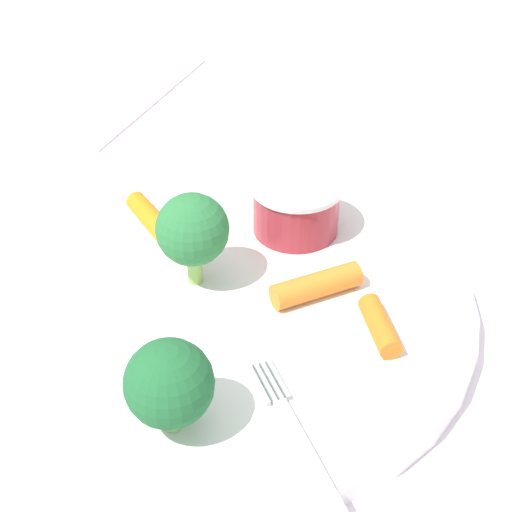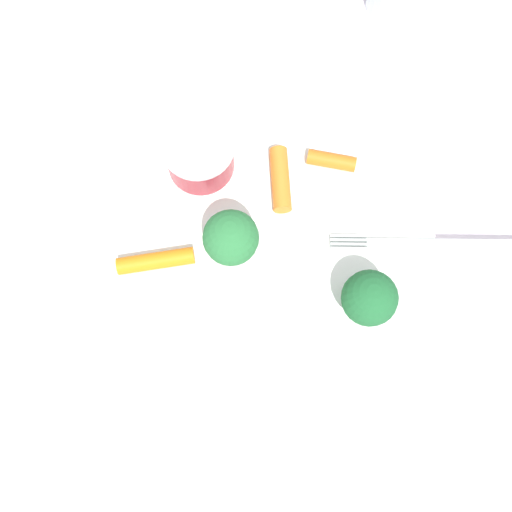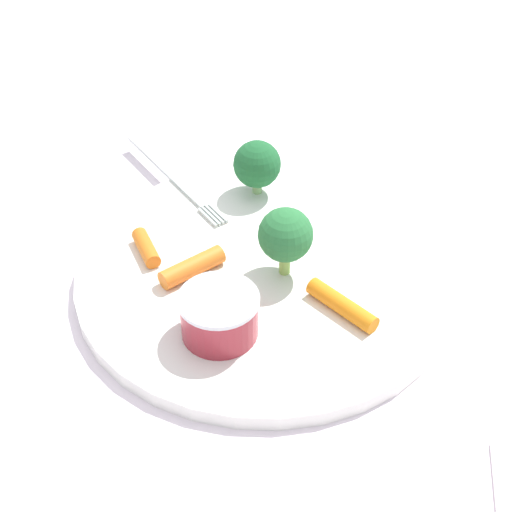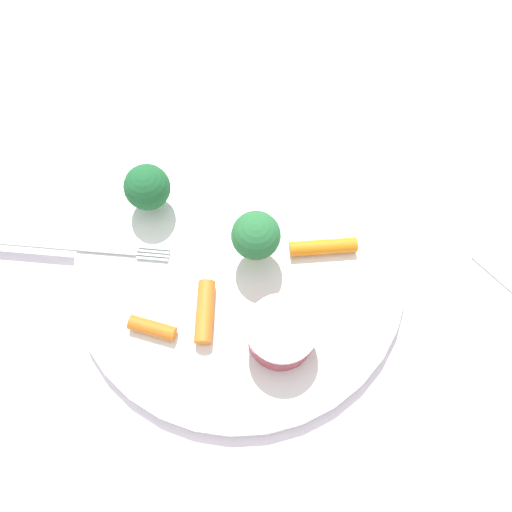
{
  "view_description": "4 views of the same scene",
  "coord_description": "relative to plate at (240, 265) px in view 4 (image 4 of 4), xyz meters",
  "views": [
    {
      "loc": [
        0.31,
        0.07,
        0.28
      ],
      "look_at": [
        -0.01,
        0.02,
        0.03
      ],
      "focal_mm": 51.86,
      "sensor_mm": 36.0,
      "label": 1
    },
    {
      "loc": [
        0.08,
        -0.12,
        0.45
      ],
      "look_at": [
        0.01,
        -0.01,
        0.03
      ],
      "focal_mm": 42.03,
      "sensor_mm": 36.0,
      "label": 2
    },
    {
      "loc": [
        -0.43,
        0.03,
        0.39
      ],
      "look_at": [
        -0.0,
        0.01,
        0.02
      ],
      "focal_mm": 53.34,
      "sensor_mm": 36.0,
      "label": 3
    },
    {
      "loc": [
        -0.12,
        0.14,
        0.43
      ],
      "look_at": [
        -0.01,
        -0.01,
        0.03
      ],
      "focal_mm": 36.97,
      "sensor_mm": 36.0,
      "label": 4
    }
  ],
  "objects": [
    {
      "name": "ground_plane",
      "position": [
        0.0,
        0.0,
        -0.01
      ],
      "size": [
        2.4,
        2.4,
        0.0
      ],
      "primitive_type": "plane",
      "color": "white"
    },
    {
      "name": "plate",
      "position": [
        0.0,
        0.0,
        0.0
      ],
      "size": [
        0.29,
        0.29,
        0.01
      ],
      "primitive_type": "cylinder",
      "color": "white",
      "rests_on": "ground_plane"
    },
    {
      "name": "sauce_cup",
      "position": [
        -0.07,
        0.04,
        0.02
      ],
      "size": [
        0.06,
        0.06,
        0.03
      ],
      "color": "#9D2935",
      "rests_on": "plate"
    },
    {
      "name": "broccoli_floret_0",
      "position": [
        -0.01,
        -0.01,
        0.04
      ],
      "size": [
        0.04,
        0.04,
        0.06
      ],
      "color": "#93C45C",
      "rests_on": "plate"
    },
    {
      "name": "broccoli_floret_1",
      "position": [
        0.1,
        -0.0,
        0.03
      ],
      "size": [
        0.04,
        0.04,
        0.05
      ],
      "color": "#8AB974",
      "rests_on": "plate"
    },
    {
      "name": "carrot_stick_0",
      "position": [
        -0.01,
        0.05,
        0.01
      ],
      "size": [
        0.04,
        0.05,
        0.01
      ],
      "primitive_type": "cylinder",
      "rotation": [
        1.57,
        0.0,
        3.74
      ],
      "color": "orange",
      "rests_on": "plate"
    },
    {
      "name": "carrot_stick_1",
      "position": [
        -0.05,
        -0.05,
        0.01
      ],
      "size": [
        0.05,
        0.05,
        0.01
      ],
      "primitive_type": "cylinder",
      "rotation": [
        1.57,
        0.0,
        5.42
      ],
      "color": "orange",
      "rests_on": "plate"
    },
    {
      "name": "carrot_stick_2",
      "position": [
        0.02,
        0.09,
        0.01
      ],
      "size": [
        0.04,
        0.02,
        0.01
      ],
      "primitive_type": "cylinder",
      "rotation": [
        1.57,
        0.0,
        1.92
      ],
      "color": "orange",
      "rests_on": "plate"
    },
    {
      "name": "fork",
      "position": [
        0.12,
        0.07,
        0.01
      ],
      "size": [
        0.14,
        0.09,
        0.0
      ],
      "color": "#B3BCB9",
      "rests_on": "plate"
    }
  ]
}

